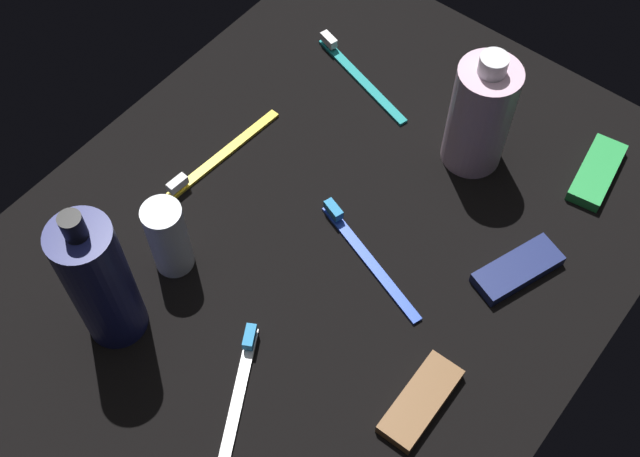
% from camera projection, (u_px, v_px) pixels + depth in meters
% --- Properties ---
extents(ground_plane, '(0.84, 0.64, 0.01)m').
position_uv_depth(ground_plane, '(320.00, 245.00, 0.93)').
color(ground_plane, black).
extents(lotion_bottle, '(0.06, 0.06, 0.21)m').
position_uv_depth(lotion_bottle, '(100.00, 282.00, 0.79)').
color(lotion_bottle, navy).
rests_on(lotion_bottle, ground_plane).
extents(bodywash_bottle, '(0.07, 0.07, 0.17)m').
position_uv_depth(bodywash_bottle, '(480.00, 115.00, 0.93)').
color(bodywash_bottle, silver).
rests_on(bodywash_bottle, ground_plane).
extents(deodorant_stick, '(0.04, 0.04, 0.10)m').
position_uv_depth(deodorant_stick, '(168.00, 238.00, 0.87)').
color(deodorant_stick, silver).
rests_on(deodorant_stick, ground_plane).
extents(toothbrush_white, '(0.16, 0.10, 0.02)m').
position_uv_depth(toothbrush_white, '(238.00, 397.00, 0.82)').
color(toothbrush_white, white).
rests_on(toothbrush_white, ground_plane).
extents(toothbrush_blue, '(0.07, 0.17, 0.02)m').
position_uv_depth(toothbrush_blue, '(364.00, 253.00, 0.91)').
color(toothbrush_blue, blue).
rests_on(toothbrush_blue, ground_plane).
extents(toothbrush_yellow, '(0.18, 0.03, 0.02)m').
position_uv_depth(toothbrush_yellow, '(217.00, 157.00, 0.98)').
color(toothbrush_yellow, yellow).
rests_on(toothbrush_yellow, ground_plane).
extents(toothbrush_teal, '(0.06, 0.18, 0.02)m').
position_uv_depth(toothbrush_teal, '(357.00, 73.00, 1.06)').
color(toothbrush_teal, teal).
rests_on(toothbrush_teal, ground_plane).
extents(snack_bar_green, '(0.11, 0.05, 0.01)m').
position_uv_depth(snack_bar_green, '(597.00, 172.00, 0.97)').
color(snack_bar_green, green).
rests_on(snack_bar_green, ground_plane).
extents(snack_bar_brown, '(0.11, 0.04, 0.01)m').
position_uv_depth(snack_bar_brown, '(421.00, 401.00, 0.81)').
color(snack_bar_brown, brown).
rests_on(snack_bar_brown, ground_plane).
extents(snack_bar_navy, '(0.11, 0.07, 0.01)m').
position_uv_depth(snack_bar_navy, '(518.00, 269.00, 0.90)').
color(snack_bar_navy, navy).
rests_on(snack_bar_navy, ground_plane).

